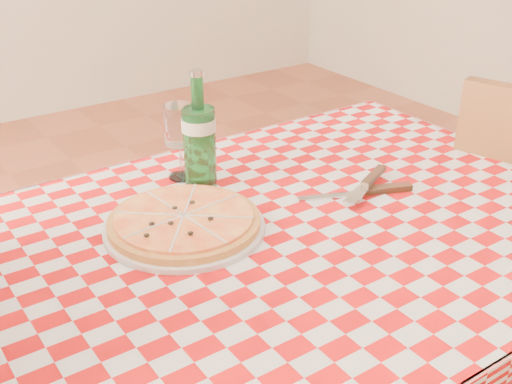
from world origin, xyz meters
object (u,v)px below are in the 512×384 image
pizza_plate (184,221)px  water_bottle (199,131)px  dining_table (282,275)px  wine_glass (180,142)px

pizza_plate → water_bottle: size_ratio=1.20×
pizza_plate → water_bottle: bearing=50.1°
dining_table → water_bottle: water_bottle is taller
pizza_plate → water_bottle: 0.21m
dining_table → wine_glass: bearing=98.2°
dining_table → water_bottle: size_ratio=4.81×
water_bottle → wine_glass: 0.08m
dining_table → water_bottle: 0.33m
dining_table → water_bottle: (-0.03, 0.25, 0.22)m
wine_glass → pizza_plate: bearing=-117.6°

